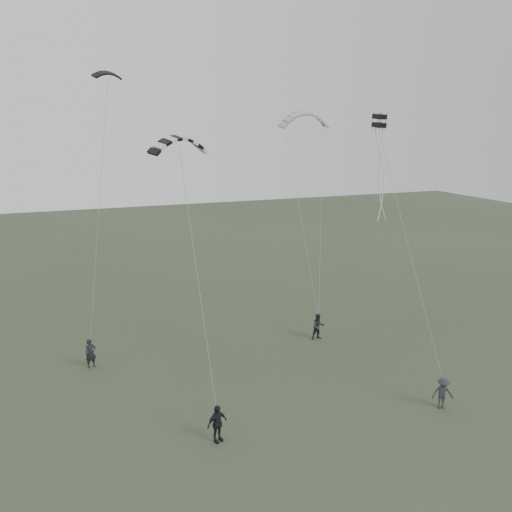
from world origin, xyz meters
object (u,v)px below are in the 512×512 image
object	(u,v)px
flyer_far	(443,393)
kite_dark_small	(107,73)
flyer_left	(91,353)
flyer_center	(217,424)
kite_box	(379,121)
kite_pale_large	(305,113)
flyer_right	(318,326)
kite_striped	(179,138)

from	to	relation	value
flyer_far	kite_dark_small	xyz separation A→B (m)	(-13.97, 13.65, 15.96)
flyer_left	flyer_center	world-z (taller)	flyer_center
flyer_left	flyer_center	size ratio (longest dim) A/B	0.98
flyer_far	kite_box	distance (m)	14.63
flyer_far	kite_pale_large	size ratio (longest dim) A/B	0.44
flyer_center	kite_pale_large	world-z (taller)	kite_pale_large
flyer_right	flyer_center	size ratio (longest dim) A/B	0.99
flyer_center	flyer_far	world-z (taller)	flyer_center
flyer_right	flyer_far	distance (m)	10.02
flyer_left	flyer_far	world-z (taller)	flyer_left
flyer_left	flyer_right	bearing A→B (deg)	-18.99
flyer_far	kite_striped	xyz separation A→B (m)	(-11.44, 6.80, 12.43)
kite_dark_small	kite_striped	distance (m)	8.12
kite_striped	kite_box	size ratio (longest dim) A/B	4.43
kite_pale_large	flyer_center	bearing A→B (deg)	-124.76
flyer_right	kite_box	xyz separation A→B (m)	(1.30, -3.73, 13.23)
flyer_left	kite_striped	world-z (taller)	kite_striped
flyer_center	kite_striped	xyz separation A→B (m)	(-0.08, 5.41, 12.37)
flyer_left	flyer_far	xyz separation A→B (m)	(16.27, -10.98, -0.04)
flyer_center	kite_dark_small	bearing A→B (deg)	81.31
flyer_left	kite_pale_large	world-z (taller)	kite_pale_large
flyer_right	kite_dark_small	size ratio (longest dim) A/B	1.06
flyer_far	kite_pale_large	distance (m)	21.32
kite_box	flyer_right	bearing A→B (deg)	103.67
flyer_left	kite_dark_small	size ratio (longest dim) A/B	1.05
flyer_center	flyer_far	distance (m)	11.45
flyer_far	flyer_left	bearing A→B (deg)	165.73
flyer_left	flyer_right	size ratio (longest dim) A/B	0.99
kite_dark_small	kite_pale_large	bearing A→B (deg)	-10.97
flyer_far	kite_striped	size ratio (longest dim) A/B	0.55
flyer_center	kite_box	size ratio (longest dim) A/B	2.60
flyer_center	kite_dark_small	distance (m)	20.25
kite_striped	flyer_far	bearing A→B (deg)	-48.87
flyer_far	kite_dark_small	size ratio (longest dim) A/B	1.00
kite_pale_large	flyer_right	bearing A→B (deg)	-102.69
flyer_far	kite_dark_small	bearing A→B (deg)	155.42
flyer_left	flyer_center	xyz separation A→B (m)	(4.90, -9.59, 0.02)
flyer_left	kite_dark_small	distance (m)	16.31
flyer_center	kite_dark_small	world-z (taller)	kite_dark_small
kite_pale_large	kite_striped	distance (m)	14.75
flyer_right	kite_striped	xyz separation A→B (m)	(-9.61, -3.05, 12.38)
flyer_left	kite_pale_large	size ratio (longest dim) A/B	0.46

